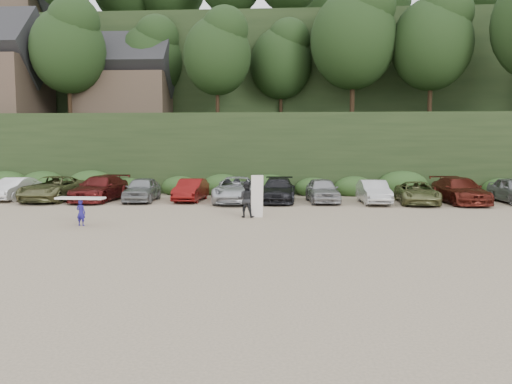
{
  "coord_description": "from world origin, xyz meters",
  "views": [
    {
      "loc": [
        2.76,
        -21.54,
        3.61
      ],
      "look_at": [
        1.19,
        3.0,
        1.3
      ],
      "focal_mm": 35.0,
      "sensor_mm": 36.0,
      "label": 1
    }
  ],
  "objects": [
    {
      "name": "parked_cars",
      "position": [
        0.57,
        9.98,
        0.78
      ],
      "size": [
        39.87,
        6.18,
        1.63
      ],
      "color": "silver",
      "rests_on": "ground"
    },
    {
      "name": "ground",
      "position": [
        0.0,
        0.0,
        0.0
      ],
      "size": [
        120.0,
        120.0,
        0.0
      ],
      "primitive_type": "plane",
      "color": "tan",
      "rests_on": "ground"
    },
    {
      "name": "hillside_backdrop",
      "position": [
        -0.26,
        35.93,
        11.22
      ],
      "size": [
        90.0,
        41.5,
        28.0
      ],
      "color": "black",
      "rests_on": "ground"
    },
    {
      "name": "adult_surfer",
      "position": [
        0.73,
        3.18,
        0.92
      ],
      "size": [
        1.36,
        0.82,
        2.14
      ],
      "color": "black",
      "rests_on": "ground"
    },
    {
      "name": "child_surfer",
      "position": [
        -6.52,
        0.11,
        0.88
      ],
      "size": [
        2.18,
        0.7,
        1.29
      ],
      "color": "navy",
      "rests_on": "ground"
    }
  ]
}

